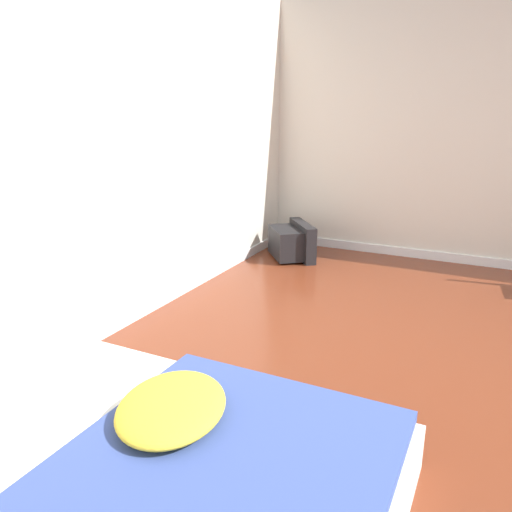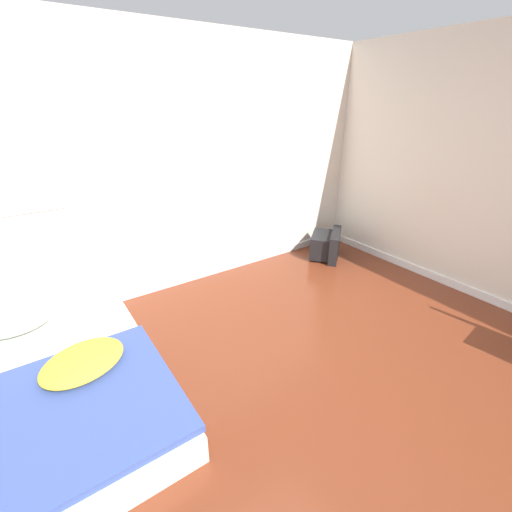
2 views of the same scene
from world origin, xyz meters
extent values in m
cube|color=silver|center=(0.00, 2.53, 1.30)|extent=(8.36, 0.06, 2.60)
cube|color=white|center=(0.00, 2.49, 0.04)|extent=(8.36, 0.02, 0.09)
cube|color=silver|center=(-0.89, 1.38, 0.10)|extent=(1.25, 2.01, 0.20)
cube|color=#384C93|center=(-0.89, 1.00, 0.23)|extent=(1.27, 1.17, 0.05)
ellipsoid|color=yellow|center=(-0.74, 1.33, 0.29)|extent=(0.67, 0.59, 0.11)
cube|color=black|center=(2.34, 2.13, 0.17)|extent=(0.53, 0.50, 0.29)
cube|color=black|center=(2.46, 1.99, 0.18)|extent=(0.53, 0.46, 0.37)
cube|color=black|center=(2.49, 1.95, 0.19)|extent=(0.38, 0.31, 0.26)
camera|label=1|loc=(-2.20, 0.21, 1.47)|focal=35.00mm
camera|label=2|loc=(-0.80, -0.88, 1.95)|focal=24.00mm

